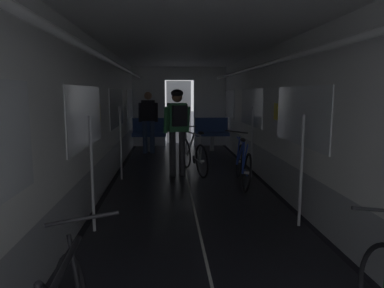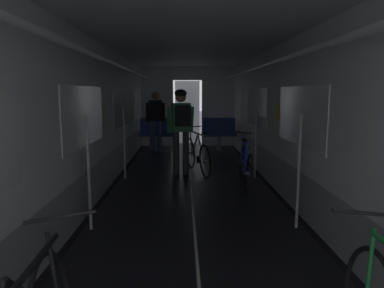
# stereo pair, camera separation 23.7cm
# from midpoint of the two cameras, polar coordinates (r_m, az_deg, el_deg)

# --- Properties ---
(train_car_shell) EXTENTS (3.14, 12.34, 2.57)m
(train_car_shell) POSITION_cam_midpoint_polar(r_m,az_deg,el_deg) (5.69, 1.13, 8.60)
(train_car_shell) COLOR black
(train_car_shell) RESTS_ON ground
(bench_seat_far_left) EXTENTS (0.98, 0.51, 0.95)m
(bench_seat_far_left) POSITION_cam_midpoint_polar(r_m,az_deg,el_deg) (10.24, -5.05, 2.07)
(bench_seat_far_left) COLOR gray
(bench_seat_far_left) RESTS_ON ground
(bench_seat_far_right) EXTENTS (0.98, 0.51, 0.95)m
(bench_seat_far_right) POSITION_cam_midpoint_polar(r_m,az_deg,el_deg) (10.28, 5.02, 2.10)
(bench_seat_far_right) COLOR gray
(bench_seat_far_right) RESTS_ON ground
(bicycle_blue) EXTENTS (0.44, 1.69, 0.95)m
(bicycle_blue) POSITION_cam_midpoint_polar(r_m,az_deg,el_deg) (6.47, 9.58, -3.28)
(bicycle_blue) COLOR black
(bicycle_blue) RESTS_ON ground
(person_cyclist_aisle) EXTENTS (0.56, 0.45, 1.73)m
(person_cyclist_aisle) POSITION_cam_midpoint_polar(r_m,az_deg,el_deg) (7.02, -0.80, 3.42)
(person_cyclist_aisle) COLOR #2D2D33
(person_cyclist_aisle) RESTS_ON ground
(bicycle_silver_in_aisle) EXTENTS (0.58, 1.65, 0.94)m
(bicycle_silver_in_aisle) POSITION_cam_midpoint_polar(r_m,az_deg,el_deg) (7.39, 1.79, -1.72)
(bicycle_silver_in_aisle) COLOR black
(bicycle_silver_in_aisle) RESTS_ON ground
(person_standing_near_bench) EXTENTS (0.53, 0.23, 1.69)m
(person_standing_near_bench) POSITION_cam_midpoint_polar(r_m,az_deg,el_deg) (9.83, -5.20, 4.20)
(person_standing_near_bench) COLOR #384C75
(person_standing_near_bench) RESTS_ON ground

